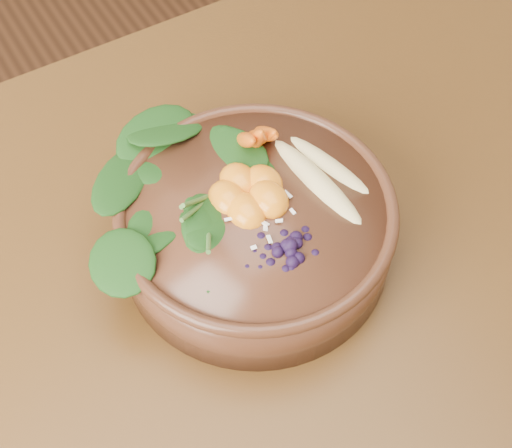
# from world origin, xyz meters

# --- Properties ---
(ground) EXTENTS (4.00, 4.00, 0.00)m
(ground) POSITION_xyz_m (0.00, 0.00, 0.00)
(ground) COLOR #381E0F
(ground) RESTS_ON ground
(dining_table) EXTENTS (1.60, 0.90, 0.75)m
(dining_table) POSITION_xyz_m (0.00, 0.00, 0.66)
(dining_table) COLOR #331C0C
(dining_table) RESTS_ON ground
(stoneware_bowl) EXTENTS (0.33, 0.33, 0.09)m
(stoneware_bowl) POSITION_xyz_m (-0.10, 0.01, 0.79)
(stoneware_bowl) COLOR #4F2D1C
(stoneware_bowl) RESTS_ON dining_table
(kale_heap) EXTENTS (0.21, 0.19, 0.05)m
(kale_heap) POSITION_xyz_m (-0.15, 0.08, 0.86)
(kale_heap) COLOR #1B4114
(kale_heap) RESTS_ON stoneware_bowl
(carrot_cluster) EXTENTS (0.07, 0.07, 0.09)m
(carrot_cluster) POSITION_xyz_m (-0.04, 0.09, 0.88)
(carrot_cluster) COLOR orange
(carrot_cluster) RESTS_ON stoneware_bowl
(banana_halves) EXTENTS (0.08, 0.18, 0.03)m
(banana_halves) POSITION_xyz_m (-0.01, 0.01, 0.85)
(banana_halves) COLOR #E0CC84
(banana_halves) RESTS_ON stoneware_bowl
(mandarin_cluster) EXTENTS (0.09, 0.10, 0.04)m
(mandarin_cluster) POSITION_xyz_m (-0.10, 0.03, 0.85)
(mandarin_cluster) COLOR orange
(mandarin_cluster) RESTS_ON stoneware_bowl
(blueberry_pile) EXTENTS (0.15, 0.11, 0.04)m
(blueberry_pile) POSITION_xyz_m (-0.10, -0.06, 0.86)
(blueberry_pile) COLOR black
(blueberry_pile) RESTS_ON stoneware_bowl
(coconut_flakes) EXTENTS (0.10, 0.08, 0.01)m
(coconut_flakes) POSITION_xyz_m (-0.10, -0.01, 0.84)
(coconut_flakes) COLOR white
(coconut_flakes) RESTS_ON stoneware_bowl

